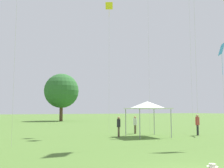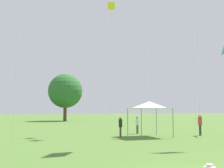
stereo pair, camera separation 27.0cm
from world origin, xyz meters
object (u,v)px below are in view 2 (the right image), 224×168
Objects in this scene: person_standing_1 at (120,125)px; person_standing_5 at (200,123)px; kite_2 at (111,13)px; person_standing_3 at (137,123)px; distant_tree_1 at (65,91)px; canopy_tent at (149,105)px.

person_standing_1 is 7.22m from person_standing_5.
person_standing_5 is (6.96, -1.91, 0.09)m from person_standing_1.
kite_2 reaches higher than person_standing_5.
kite_2 reaches higher than person_standing_3.
person_standing_3 is 33.25m from distant_tree_1.
kite_2 is (1.07, 3.84, 11.02)m from person_standing_1.
person_standing_3 is 3.40m from canopy_tent.
canopy_tent is (-4.63, 1.09, 1.52)m from person_standing_5.
kite_2 is (-1.27, 4.66, 9.41)m from canopy_tent.
canopy_tent reaches higher than person_standing_1.
person_standing_1 reaches higher than person_standing_3.
kite_2 is at bearing -98.46° from distant_tree_1.
person_standing_5 is at bearing -87.99° from distant_tree_1.
person_standing_3 is 0.90× the size of person_standing_5.
kite_2 reaches higher than person_standing_1.
distant_tree_1 reaches higher than person_standing_1.
kite_2 is (-5.89, 5.75, 10.93)m from person_standing_5.
person_standing_1 is 1.02× the size of person_standing_3.
person_standing_5 is 0.14× the size of kite_2.
distant_tree_1 reaches higher than person_standing_3.
person_standing_3 is 0.47× the size of canopy_tent.
kite_2 is 1.32× the size of distant_tree_1.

